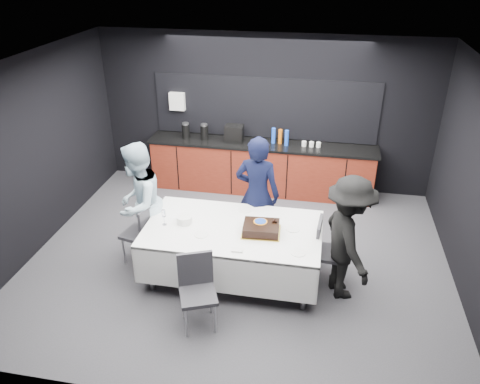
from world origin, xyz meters
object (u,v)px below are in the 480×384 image
party_table (233,236)px  person_center (257,195)px  person_left (139,204)px  person_right (348,239)px  champagne_flute (164,214)px  chair_near (197,285)px  plate_stack (184,219)px  cake_assembly (261,228)px  chair_right (326,247)px  chair_left (143,230)px

party_table → person_center: (0.21, 0.76, 0.25)m
person_left → person_right: 2.88m
person_left → champagne_flute: bearing=61.5°
champagne_flute → chair_near: champagne_flute is taller
plate_stack → champagne_flute: size_ratio=0.93×
person_left → person_right: (2.86, -0.29, -0.04)m
cake_assembly → person_center: (-0.18, 0.80, 0.05)m
person_center → person_right: person_center is taller
cake_assembly → chair_right: bearing=11.3°
chair_near → person_right: (1.72, 0.86, 0.31)m
champagne_flute → plate_stack: bearing=21.0°
chair_left → person_right: (2.78, -0.17, 0.31)m
chair_near → person_right: size_ratio=0.55×
person_center → cake_assembly: bearing=108.3°
champagne_flute → person_center: (1.12, 0.85, -0.05)m
party_table → person_left: 1.42m
party_table → person_center: person_center is taller
chair_left → person_left: size_ratio=0.52×
party_table → chair_near: bearing=-104.6°
champagne_flute → person_center: 1.41m
plate_stack → chair_left: chair_left is taller
plate_stack → chair_near: (0.42, -0.94, -0.30)m
chair_left → chair_right: size_ratio=1.00×
person_left → chair_right: bearing=92.2°
plate_stack → person_center: size_ratio=0.12×
cake_assembly → person_right: (1.09, -0.04, -0.00)m
party_table → person_right: person_right is taller
chair_near → party_table: bearing=75.4°
plate_stack → chair_left: (-0.65, 0.08, -0.30)m
chair_near → plate_stack: bearing=113.9°
party_table → person_right: 1.49m
plate_stack → person_left: 0.75m
plate_stack → champagne_flute: 0.29m
champagne_flute → chair_right: champagne_flute is taller
chair_left → chair_near: same height
plate_stack → cake_assembly: bearing=-2.6°
person_left → party_table: bearing=85.4°
plate_stack → chair_right: size_ratio=0.23×
chair_near → chair_left: bearing=136.0°
party_table → cake_assembly: 0.43m
person_center → party_table: bearing=80.8°
chair_right → person_right: (0.24, -0.21, 0.31)m
champagne_flute → person_right: person_right is taller
chair_left → plate_stack: bearing=-7.3°
chair_left → person_left: (-0.08, 0.12, 0.35)m
party_table → chair_right: 1.24m
person_right → champagne_flute: bearing=69.8°
plate_stack → person_center: 1.15m
party_table → chair_near: 0.98m
party_table → chair_left: (-1.31, 0.09, -0.11)m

